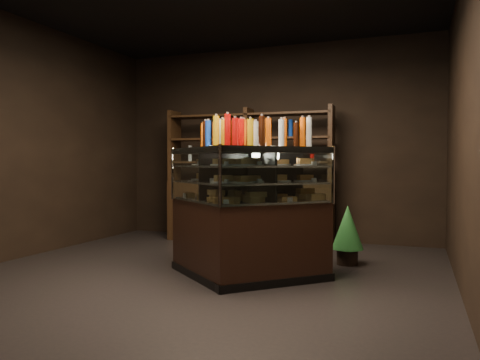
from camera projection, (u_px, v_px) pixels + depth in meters
name	position (u px, v px, depth m)	size (l,w,h in m)	color
ground	(205.00, 273.00, 5.03)	(5.00, 5.00, 0.00)	black
room_shell	(205.00, 92.00, 4.96)	(5.02, 5.02, 3.01)	black
display_case	(243.00, 234.00, 4.78)	(1.82, 1.31, 1.35)	black
food_display	(243.00, 177.00, 4.76)	(1.47, 0.91, 0.42)	gold
bottles_top	(243.00, 133.00, 4.74)	(1.29, 0.76, 0.30)	black
potted_conifer	(348.00, 226.00, 5.44)	(0.37, 0.37, 0.78)	black
back_shelving	(249.00, 202.00, 7.01)	(2.52, 0.55, 2.00)	black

